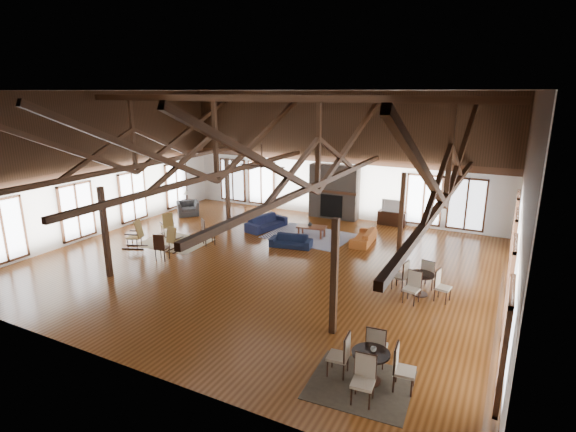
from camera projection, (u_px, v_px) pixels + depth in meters
The scene contains 31 objects.
floor at pixel (266, 262), 16.30m from camera, with size 16.00×16.00×0.00m, color brown.
ceiling at pixel (263, 91), 14.68m from camera, with size 16.00×14.00×0.02m, color black.
wall_back at pixel (337, 156), 21.49m from camera, with size 16.00×0.02×6.00m, color white.
wall_front at pixel (99, 237), 9.49m from camera, with size 16.00×0.02×6.00m, color white.
wall_left at pixel (101, 164), 19.00m from camera, with size 0.02×14.00×6.00m, color white.
wall_right at pixel (524, 207), 11.98m from camera, with size 0.02×14.00×6.00m, color white.
roof_truss at pixel (264, 151), 15.21m from camera, with size 15.60×14.07×3.14m.
post_grid at pixel (265, 222), 15.89m from camera, with size 8.16×7.16×3.05m.
fireplace at pixel (334, 192), 21.67m from camera, with size 2.50×0.69×2.60m.
ceiling_fan at pixel (262, 165), 14.22m from camera, with size 1.60×1.60×0.75m.
sofa_navy_front at pixel (291, 241), 17.80m from camera, with size 1.66×0.65×0.49m, color #121A32.
sofa_navy_left at pixel (266, 222), 20.12m from camera, with size 0.80×2.04×0.60m, color #141937.
sofa_orange at pixel (363, 237), 18.25m from camera, with size 0.72×1.85×0.54m, color #9A4D1D.
coffee_table at pixel (312, 227), 19.02m from camera, with size 1.30×0.79×0.47m.
vase at pixel (310, 224), 18.98m from camera, with size 0.20×0.20×0.20m, color #B2B2B2.
armchair at pixel (188, 208), 22.39m from camera, with size 1.05×0.91×0.68m, color #323234.
side_table_lamp at pixel (187, 203), 23.07m from camera, with size 0.45×0.45×1.15m.
rocking_chair_a at pixel (168, 225), 19.12m from camera, with size 0.90×0.79×1.03m.
rocking_chair_b at pixel (174, 240), 17.28m from camera, with size 0.44×0.77×0.99m.
rocking_chair_c at pixel (137, 235), 17.62m from camera, with size 1.00×0.76×1.14m.
side_chair_a at pixel (206, 230), 17.94m from camera, with size 0.64×0.64×1.08m.
side_chair_b at pixel (160, 245), 16.24m from camera, with size 0.52×0.52×1.03m.
cafe_table_near at pixel (370, 361), 9.45m from camera, with size 1.90×1.90×0.98m.
cafe_table_far at pixel (421, 280), 13.54m from camera, with size 1.84×1.84×0.94m.
cup_near at pixel (373, 349), 9.42m from camera, with size 0.12×0.12×0.10m, color #B2B2B2.
cup_far at pixel (419, 273), 13.43m from camera, with size 0.12×0.12×0.09m, color #B2B2B2.
tv_console at pixel (392, 218), 20.74m from camera, with size 1.27×0.48×0.64m, color black.
television at pixel (393, 205), 20.57m from camera, with size 1.01×0.13×0.58m, color #B2B2B2.
rug_tan at pixel (175, 242), 18.40m from camera, with size 2.62×2.06×0.01m, color tan.
rug_navy at pixel (309, 236), 19.20m from camera, with size 3.46×2.60×0.01m, color #1C1F4F.
rug_dark at pixel (360, 384), 9.48m from camera, with size 2.09×1.90×0.01m, color black.
Camera 1 is at (7.68, -13.20, 5.98)m, focal length 28.00 mm.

